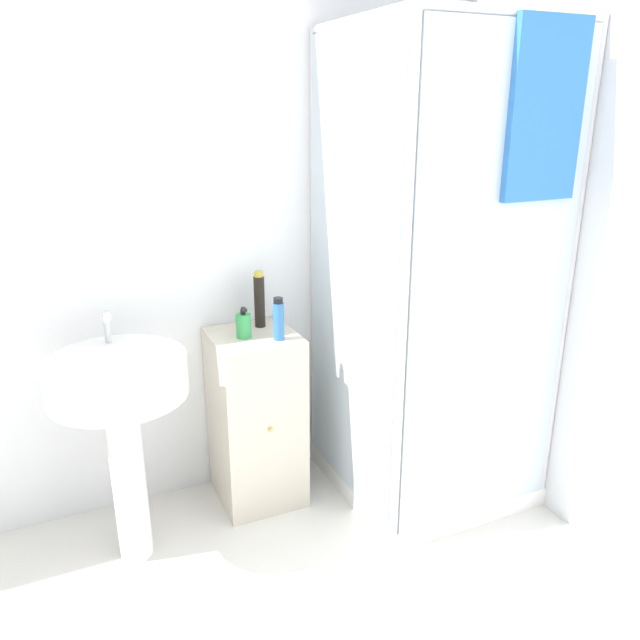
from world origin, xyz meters
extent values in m
cube|color=silver|center=(0.00, 1.70, 1.25)|extent=(6.40, 0.06, 2.50)
cube|color=white|center=(1.26, 1.26, 0.04)|extent=(0.82, 0.82, 0.09)
cylinder|color=silver|center=(1.65, 1.65, 1.03)|extent=(0.04, 0.04, 2.06)
cylinder|color=silver|center=(0.87, 1.65, 1.03)|extent=(0.04, 0.04, 2.06)
cylinder|color=silver|center=(1.65, 0.87, 1.03)|extent=(0.04, 0.04, 2.06)
cylinder|color=silver|center=(0.87, 0.87, 1.03)|extent=(0.04, 0.04, 2.06)
cylinder|color=silver|center=(1.26, 0.87, 2.05)|extent=(0.78, 0.04, 0.04)
cylinder|color=silver|center=(1.26, 1.65, 2.05)|extent=(0.78, 0.04, 0.04)
cylinder|color=silver|center=(0.87, 1.26, 2.05)|extent=(0.04, 0.78, 0.04)
cylinder|color=silver|center=(1.65, 1.26, 2.05)|extent=(0.04, 0.78, 0.04)
cube|color=silver|center=(1.26, 0.86, 1.06)|extent=(0.75, 0.01, 1.94)
cube|color=silver|center=(0.86, 1.26, 1.06)|extent=(0.01, 0.75, 1.94)
cylinder|color=#B7BABF|center=(1.46, 1.59, 0.86)|extent=(0.02, 0.02, 1.55)
cylinder|color=#B7BABF|center=(1.46, 1.54, 1.66)|extent=(0.07, 0.07, 0.04)
cube|color=#2D6BB7|center=(1.40, 0.83, 1.73)|extent=(0.32, 0.03, 0.63)
cube|color=beige|center=(0.49, 1.48, 0.41)|extent=(0.37, 0.38, 0.81)
sphere|color=gold|center=(0.49, 1.28, 0.45)|extent=(0.02, 0.02, 0.02)
cylinder|color=white|center=(-0.10, 1.29, 0.36)|extent=(0.13, 0.13, 0.72)
cylinder|color=white|center=(-0.10, 1.29, 0.79)|extent=(0.52, 0.52, 0.15)
cylinder|color=#B7BABF|center=(-0.10, 1.48, 0.93)|extent=(0.02, 0.02, 0.13)
cube|color=#B7BABF|center=(-0.10, 1.44, 0.99)|extent=(0.02, 0.07, 0.02)
cylinder|color=green|center=(0.45, 1.46, 0.86)|extent=(0.07, 0.07, 0.10)
cylinder|color=black|center=(0.45, 1.46, 0.93)|extent=(0.02, 0.02, 0.02)
cube|color=black|center=(0.45, 1.44, 0.94)|extent=(0.02, 0.04, 0.01)
cylinder|color=black|center=(0.56, 1.56, 0.93)|extent=(0.05, 0.05, 0.23)
cylinder|color=gold|center=(0.56, 1.56, 1.05)|extent=(0.04, 0.04, 0.02)
cylinder|color=#2D66A3|center=(0.58, 1.37, 0.89)|extent=(0.05, 0.05, 0.16)
cylinder|color=black|center=(0.58, 1.37, 0.98)|extent=(0.04, 0.04, 0.02)
camera|label=1|loc=(-0.29, -0.95, 1.75)|focal=35.00mm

